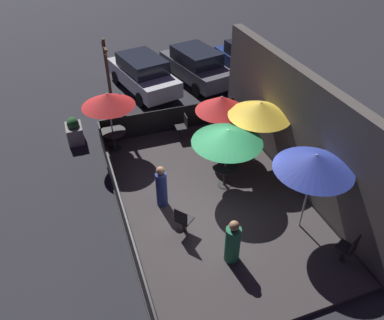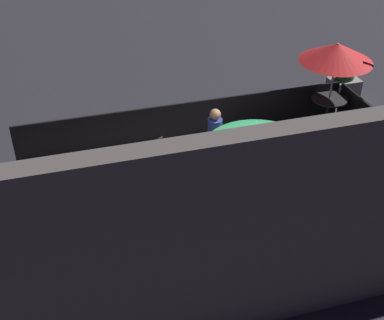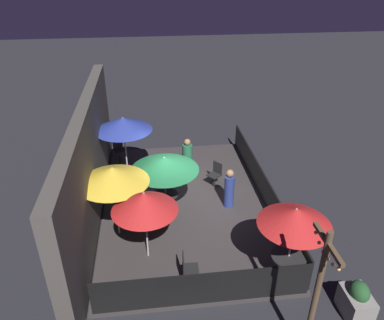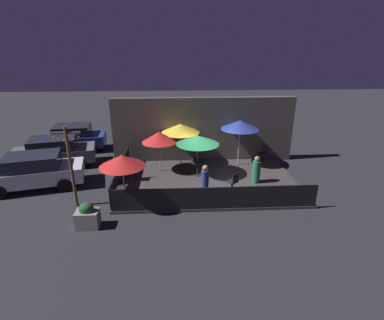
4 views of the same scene
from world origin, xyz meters
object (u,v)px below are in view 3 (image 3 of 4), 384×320
object	(u,v)px
patio_chair_2	(215,174)
patron_0	(187,156)
patio_umbrella_1	(164,164)
patron_1	(229,189)
planter_box	(357,301)
dining_table_1	(166,198)
patio_chair_0	(119,149)
patio_umbrella_0	(295,217)
light_post	(317,293)
dining_table_0	(288,260)
patio_chair_1	(188,268)
patio_umbrella_2	(123,124)
patio_umbrella_3	(144,202)
patio_umbrella_4	(113,175)

from	to	relation	value
patio_chair_2	patron_0	xyz separation A→B (m)	(1.24, 0.87, 0.10)
patio_umbrella_1	patron_1	bearing A→B (deg)	-85.18
patio_chair_2	planter_box	xyz separation A→B (m)	(-5.78, -2.32, -0.17)
dining_table_1	planter_box	xyz separation A→B (m)	(-4.31, -4.17, -0.27)
patio_chair_2	patron_1	distance (m)	1.32
patio_chair_0	patio_umbrella_0	bearing A→B (deg)	9.75
patio_umbrella_1	patron_0	xyz separation A→B (m)	(2.71, -0.98, -1.26)
patron_1	light_post	bearing A→B (deg)	-112.42
dining_table_1	planter_box	distance (m)	6.01
dining_table_0	patron_1	distance (m)	3.41
patio_chair_1	patron_1	xyz separation A→B (m)	(3.18, -1.71, 0.13)
patio_chair_0	light_post	world-z (taller)	light_post
patio_umbrella_1	planter_box	bearing A→B (deg)	-135.94
patio_umbrella_0	patio_chair_1	world-z (taller)	patio_umbrella_0
dining_table_0	patio_chair_0	distance (m)	8.26
patio_umbrella_2	patio_chair_0	xyz separation A→B (m)	(1.45, 0.37, -1.71)
dining_table_0	patio_chair_0	size ratio (longest dim) A/B	0.95
patio_umbrella_3	planter_box	bearing A→B (deg)	-116.89
dining_table_0	dining_table_1	distance (m)	4.27
light_post	patio_chair_1	bearing A→B (deg)	44.85
patio_umbrella_4	patron_0	distance (m)	4.52
dining_table_1	patio_chair_0	distance (m)	4.11
patio_umbrella_0	patio_chair_2	distance (m)	4.95
dining_table_0	patron_0	bearing A→B (deg)	18.23
patio_umbrella_0	planter_box	world-z (taller)	patio_umbrella_0
planter_box	patio_umbrella_3	bearing A→B (deg)	63.11
light_post	planter_box	bearing A→B (deg)	-60.71
patio_umbrella_0	planter_box	xyz separation A→B (m)	(-1.18, -1.26, -1.65)
patio_umbrella_0	patio_umbrella_3	bearing A→B (deg)	70.49
patio_chair_2	planter_box	world-z (taller)	patio_chair_2
dining_table_1	patio_chair_0	bearing A→B (deg)	23.79
patio_umbrella_2	patio_umbrella_3	bearing A→B (deg)	-170.94
dining_table_1	patron_1	size ratio (longest dim) A/B	0.58
patio_chair_0	patio_umbrella_2	bearing A→B (deg)	-9.54
patio_umbrella_0	light_post	distance (m)	2.12
patio_umbrella_0	patron_0	size ratio (longest dim) A/B	1.67
patio_umbrella_3	patio_chair_2	xyz separation A→B (m)	(3.35, -2.47, -1.34)
patio_umbrella_3	patio_chair_2	bearing A→B (deg)	-36.45
patio_umbrella_1	patio_chair_0	distance (m)	4.32
patio_umbrella_3	planter_box	xyz separation A→B (m)	(-2.43, -4.79, -1.51)
patio_chair_2	patron_1	world-z (taller)	patron_1
patio_chair_1	light_post	size ratio (longest dim) A/B	0.28
patio_chair_1	patio_chair_2	size ratio (longest dim) A/B	1.03
patio_umbrella_4	patio_chair_0	bearing A→B (deg)	2.42
patio_umbrella_0	patio_chair_0	bearing A→B (deg)	33.54
patio_umbrella_0	patio_chair_0	distance (m)	8.39
patio_umbrella_3	patron_0	xyz separation A→B (m)	(4.59, -1.60, -1.24)
patio_umbrella_0	patio_umbrella_1	xyz separation A→B (m)	(3.13, 2.91, -0.12)
patron_0	patron_1	distance (m)	2.76
patio_chair_1	planter_box	size ratio (longest dim) A/B	0.94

